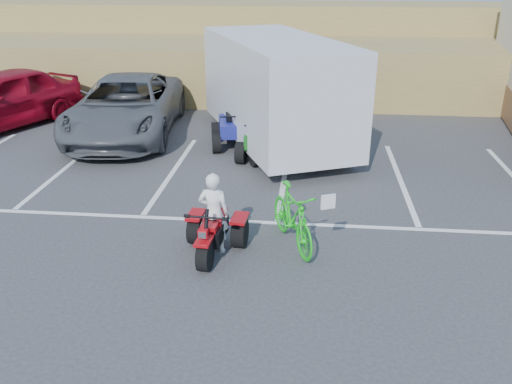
# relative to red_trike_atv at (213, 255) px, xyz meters

# --- Properties ---
(ground) EXTENTS (100.00, 100.00, 0.00)m
(ground) POSITION_rel_red_trike_atv_xyz_m (1.03, -1.05, 0.00)
(ground) COLOR #353537
(ground) RESTS_ON ground
(parking_stripes) EXTENTS (28.00, 5.16, 0.01)m
(parking_stripes) POSITION_rel_red_trike_atv_xyz_m (1.90, 3.02, 0.00)
(parking_stripes) COLOR white
(parking_stripes) RESTS_ON ground
(grass_embankment) EXTENTS (40.00, 8.50, 3.10)m
(grass_embankment) POSITION_rel_red_trike_atv_xyz_m (1.03, 14.43, 1.42)
(grass_embankment) COLOR olive
(grass_embankment) RESTS_ON ground
(red_trike_atv) EXTENTS (1.16, 1.49, 0.92)m
(red_trike_atv) POSITION_rel_red_trike_atv_xyz_m (0.00, 0.00, 0.00)
(red_trike_atv) COLOR #A0090F
(red_trike_atv) RESTS_ON ground
(rider) EXTENTS (0.55, 0.39, 1.45)m
(rider) POSITION_rel_red_trike_atv_xyz_m (0.01, 0.15, 0.73)
(rider) COLOR white
(rider) RESTS_ON ground
(green_dirt_bike) EXTENTS (1.20, 1.89, 1.10)m
(green_dirt_bike) POSITION_rel_red_trike_atv_xyz_m (1.34, 0.50, 0.55)
(green_dirt_bike) COLOR #14BF19
(green_dirt_bike) RESTS_ON ground
(grey_pickup) EXTENTS (3.35, 6.24, 1.66)m
(grey_pickup) POSITION_rel_red_trike_atv_xyz_m (-3.73, 6.86, 0.83)
(grey_pickup) COLOR #4D5156
(grey_pickup) RESTS_ON ground
(cargo_trailer) EXTENTS (4.72, 6.66, 2.89)m
(cargo_trailer) POSITION_rel_red_trike_atv_xyz_m (0.63, 6.37, 1.56)
(cargo_trailer) COLOR silver
(cargo_trailer) RESTS_ON ground
(quad_atv_blue) EXTENTS (1.44, 1.75, 1.02)m
(quad_atv_blue) POSITION_rel_red_trike_atv_xyz_m (-0.49, 6.04, 0.00)
(quad_atv_blue) COLOR navy
(quad_atv_blue) RESTS_ON ground
(quad_atv_green) EXTENTS (1.30, 1.67, 1.04)m
(quad_atv_green) POSITION_rel_red_trike_atv_xyz_m (0.41, 5.18, 0.00)
(quad_atv_green) COLOR #135518
(quad_atv_green) RESTS_ON ground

